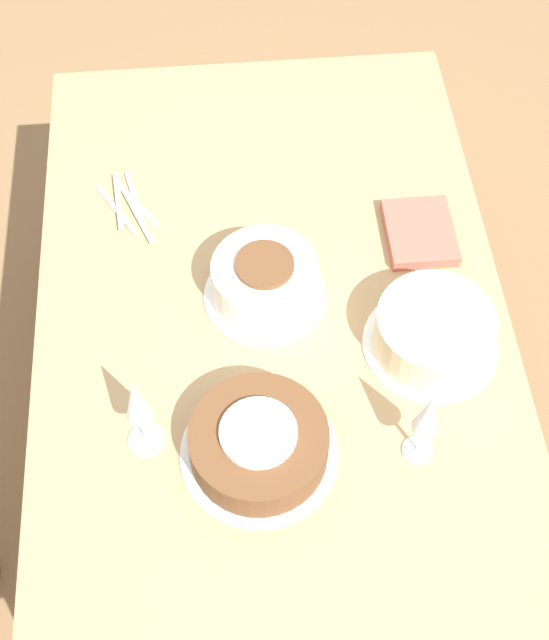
{
  "coord_description": "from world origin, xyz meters",
  "views": [
    {
      "loc": [
        1.0,
        -0.09,
        2.28
      ],
      "look_at": [
        0.0,
        0.0,
        0.77
      ],
      "focal_mm": 50.0,
      "sensor_mm": 36.0,
      "label": 1
    }
  ],
  "objects": [
    {
      "name": "ground_plane",
      "position": [
        0.0,
        0.0,
        0.0
      ],
      "size": [
        12.0,
        12.0,
        0.0
      ],
      "primitive_type": "plane",
      "color": "#8E6B47"
    },
    {
      "name": "dining_table",
      "position": [
        0.0,
        0.0,
        0.63
      ],
      "size": [
        1.68,
        0.99,
        0.72
      ],
      "color": "tan",
      "rests_on": "ground_plane"
    },
    {
      "name": "cake_center_white",
      "position": [
        -0.1,
        -0.01,
        0.78
      ],
      "size": [
        0.26,
        0.26,
        0.12
      ],
      "color": "white",
      "rests_on": "dining_table"
    },
    {
      "name": "cake_front_chocolate",
      "position": [
        0.27,
        -0.05,
        0.77
      ],
      "size": [
        0.3,
        0.3,
        0.1
      ],
      "color": "white",
      "rests_on": "dining_table"
    },
    {
      "name": "cake_back_decorated",
      "position": [
        0.06,
        0.32,
        0.77
      ],
      "size": [
        0.28,
        0.28,
        0.1
      ],
      "color": "white",
      "rests_on": "dining_table"
    },
    {
      "name": "wine_glass_near",
      "position": [
        0.22,
        -0.27,
        0.87
      ],
      "size": [
        0.07,
        0.07,
        0.22
      ],
      "color": "silver",
      "rests_on": "dining_table"
    },
    {
      "name": "wine_glass_far",
      "position": [
        0.29,
        0.25,
        0.87
      ],
      "size": [
        0.06,
        0.06,
        0.21
      ],
      "color": "silver",
      "rests_on": "dining_table"
    },
    {
      "name": "fork_pile",
      "position": [
        -0.37,
        -0.3,
        0.73
      ],
      "size": [
        0.22,
        0.15,
        0.01
      ],
      "color": "silver",
      "rests_on": "dining_table"
    },
    {
      "name": "napkin_stack",
      "position": [
        -0.23,
        0.34,
        0.74
      ],
      "size": [
        0.18,
        0.15,
        0.03
      ],
      "color": "#B75B4C",
      "rests_on": "dining_table"
    }
  ]
}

